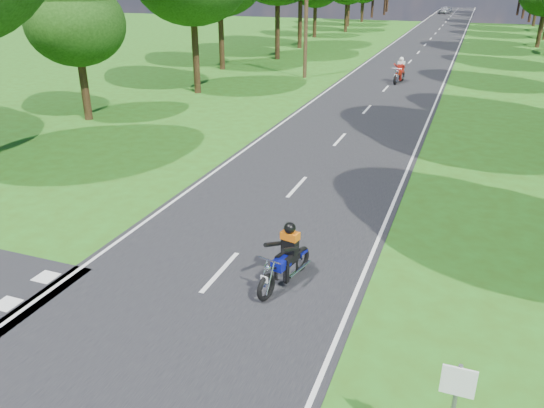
% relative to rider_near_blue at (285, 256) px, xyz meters
% --- Properties ---
extents(ground, '(160.00, 160.00, 0.00)m').
position_rel_rider_near_blue_xyz_m(ground, '(-1.65, -2.03, -0.78)').
color(ground, '#2E5613').
rests_on(ground, ground).
extents(main_road, '(7.00, 140.00, 0.02)m').
position_rel_rider_near_blue_xyz_m(main_road, '(-1.65, 47.97, -0.77)').
color(main_road, black).
rests_on(main_road, ground).
extents(road_markings, '(7.40, 140.00, 0.01)m').
position_rel_rider_near_blue_xyz_m(road_markings, '(-1.79, 46.10, -0.76)').
color(road_markings, silver).
rests_on(road_markings, main_road).
extents(telegraph_pole, '(1.20, 0.26, 8.00)m').
position_rel_rider_near_blue_xyz_m(telegraph_pole, '(-7.65, 25.97, 3.29)').
color(telegraph_pole, '#382616').
rests_on(telegraph_pole, ground).
extents(road_sign, '(0.45, 0.07, 2.00)m').
position_rel_rider_near_blue_xyz_m(road_sign, '(3.85, -4.04, 0.56)').
color(road_sign, slate).
rests_on(road_sign, ground).
extents(rider_near_blue, '(1.00, 1.92, 1.52)m').
position_rel_rider_near_blue_xyz_m(rider_near_blue, '(0.00, 0.00, 0.00)').
color(rider_near_blue, '#0D1490').
rests_on(rider_near_blue, main_road).
extents(rider_far_red, '(0.92, 2.05, 1.65)m').
position_rel_rider_near_blue_xyz_m(rider_far_red, '(-1.18, 26.30, 0.06)').
color(rider_far_red, '#B2290D').
rests_on(rider_far_red, main_road).
extents(distant_car, '(2.52, 4.15, 1.32)m').
position_rel_rider_near_blue_xyz_m(distant_car, '(-3.09, 96.85, -0.10)').
color(distant_car, '#A6A8AD').
rests_on(distant_car, main_road).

